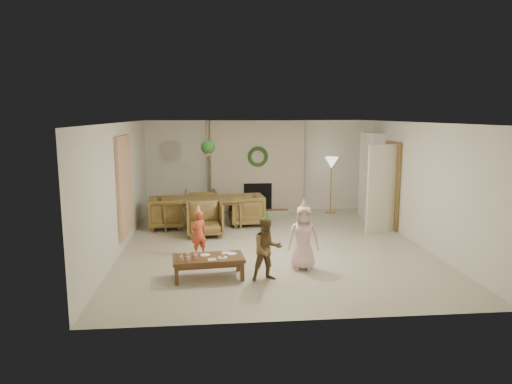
{
  "coord_description": "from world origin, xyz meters",
  "views": [
    {
      "loc": [
        -1.18,
        -9.05,
        2.66
      ],
      "look_at": [
        -0.3,
        0.4,
        1.05
      ],
      "focal_mm": 32.25,
      "sensor_mm": 36.0,
      "label": 1
    }
  ],
  "objects": [
    {
      "name": "ceiling",
      "position": [
        0.0,
        0.0,
        2.5
      ],
      "size": [
        7.0,
        7.0,
        0.0
      ],
      "primitive_type": "plane",
      "rotation": [
        3.14,
        0.0,
        0.0
      ],
      "color": "white",
      "rests_on": "wall_back"
    },
    {
      "name": "coffee_leg_bl",
      "position": [
        -1.83,
        -1.59,
        0.15
      ],
      "size": [
        0.07,
        0.07,
        0.3
      ],
      "primitive_type": "cube",
      "rotation": [
        0.0,
        0.0,
        0.09
      ],
      "color": "brown",
      "rests_on": "floor"
    },
    {
      "name": "fireplace_firebox",
      "position": [
        0.0,
        3.12,
        0.45
      ],
      "size": [
        0.75,
        0.12,
        0.75
      ],
      "primitive_type": "cube",
      "color": "black",
      "rests_on": "floor"
    },
    {
      "name": "floor_lamp_shade",
      "position": [
        1.99,
        3.0,
        1.38
      ],
      "size": [
        0.37,
        0.37,
        0.31
      ],
      "primitive_type": "cone",
      "rotation": [
        3.14,
        0.0,
        0.0
      ],
      "color": "beige",
      "rests_on": "floor_lamp_post"
    },
    {
      "name": "floor",
      "position": [
        0.0,
        0.0,
        0.0
      ],
      "size": [
        7.0,
        7.0,
        0.0
      ],
      "primitive_type": "plane",
      "color": "#B7B29E",
      "rests_on": "ground"
    },
    {
      "name": "books_row_lower",
      "position": [
        2.8,
        2.15,
        0.59
      ],
      "size": [
        0.2,
        0.4,
        0.24
      ],
      "primitive_type": "cube",
      "color": "maroon",
      "rests_on": "bookshelf_shelf_a"
    },
    {
      "name": "cup_c",
      "position": [
        -1.61,
        -1.99,
        0.4
      ],
      "size": [
        0.07,
        0.07,
        0.08
      ],
      "primitive_type": "cylinder",
      "rotation": [
        0.0,
        0.0,
        0.09
      ],
      "color": "silver",
      "rests_on": "coffee_table_top"
    },
    {
      "name": "party_hat_pink",
      "position": [
        0.35,
        -1.48,
        1.16
      ],
      "size": [
        0.19,
        0.19,
        0.2
      ],
      "primitive_type": "cone",
      "rotation": [
        0.0,
        0.0,
        -0.34
      ],
      "color": "silver",
      "rests_on": "child_pink"
    },
    {
      "name": "cup_e",
      "position": [
        -1.49,
        -1.9,
        0.4
      ],
      "size": [
        0.07,
        0.07,
        0.08
      ],
      "primitive_type": "cylinder",
      "rotation": [
        0.0,
        0.0,
        0.09
      ],
      "color": "silver",
      "rests_on": "coffee_table_top"
    },
    {
      "name": "dining_chair_right",
      "position": [
        -0.4,
        1.83,
        0.37
      ],
      "size": [
        0.88,
        0.85,
        0.75
      ],
      "primitive_type": "imported",
      "rotation": [
        0.0,
        0.0,
        -1.5
      ],
      "color": "brown",
      "rests_on": "floor"
    },
    {
      "name": "coffee_table_apron",
      "position": [
        -1.29,
        -1.78,
        0.27
      ],
      "size": [
        1.11,
        0.59,
        0.07
      ],
      "primitive_type": "cube",
      "rotation": [
        0.0,
        0.0,
        0.09
      ],
      "color": "brown",
      "rests_on": "floor"
    },
    {
      "name": "dining_chair_far",
      "position": [
        -1.52,
        2.6,
        0.37
      ],
      "size": [
        0.85,
        0.88,
        0.75
      ],
      "primitive_type": "imported",
      "rotation": [
        0.0,
        0.0,
        3.21
      ],
      "color": "brown",
      "rests_on": "floor"
    },
    {
      "name": "floor_lamp_base",
      "position": [
        1.99,
        3.0,
        0.02
      ],
      "size": [
        0.29,
        0.29,
        0.03
      ],
      "primitive_type": "cylinder",
      "color": "gold",
      "rests_on": "floor"
    },
    {
      "name": "bookshelf_shelf_a",
      "position": [
        2.82,
        2.3,
        0.45
      ],
      "size": [
        0.3,
        0.92,
        0.03
      ],
      "primitive_type": "cube",
      "color": "white",
      "rests_on": "bookshelf_carcass"
    },
    {
      "name": "child_plaid",
      "position": [
        -0.34,
        -1.97,
        0.52
      ],
      "size": [
        0.57,
        0.48,
        1.04
      ],
      "primitive_type": "imported",
      "rotation": [
        0.0,
        0.0,
        0.18
      ],
      "color": "brown",
      "rests_on": "floor"
    },
    {
      "name": "books_row_mid",
      "position": [
        2.8,
        2.35,
        0.99
      ],
      "size": [
        0.2,
        0.44,
        0.24
      ],
      "primitive_type": "cube",
      "color": "#274891",
      "rests_on": "bookshelf_shelf_b"
    },
    {
      "name": "wall_left",
      "position": [
        -3.0,
        0.0,
        1.25
      ],
      "size": [
        0.0,
        7.0,
        7.0
      ],
      "primitive_type": "plane",
      "rotation": [
        1.57,
        0.0,
        1.57
      ],
      "color": "silver",
      "rests_on": "floor"
    },
    {
      "name": "hanging_plant_foliage",
      "position": [
        -1.3,
        1.5,
        1.92
      ],
      "size": [
        0.32,
        0.32,
        0.32
      ],
      "primitive_type": "sphere",
      "color": "#1A4717",
      "rests_on": "hanging_plant_pot"
    },
    {
      "name": "coffee_leg_br",
      "position": [
        -0.79,
        -1.5,
        0.15
      ],
      "size": [
        0.07,
        0.07,
        0.3
      ],
      "primitive_type": "cube",
      "rotation": [
        0.0,
        0.0,
        0.09
      ],
      "color": "brown",
      "rests_on": "floor"
    },
    {
      "name": "hanging_plant_pot",
      "position": [
        -1.3,
        1.5,
        1.8
      ],
      "size": [
        0.16,
        0.16,
        0.12
      ],
      "primitive_type": "cylinder",
      "color": "#B05A38",
      "rests_on": "hanging_plant_cord"
    },
    {
      "name": "cup_b",
      "position": [
        -1.73,
        -1.78,
        0.4
      ],
      "size": [
        0.07,
        0.07,
        0.08
      ],
      "primitive_type": "cylinder",
      "rotation": [
        0.0,
        0.0,
        0.09
      ],
      "color": "silver",
      "rests_on": "coffee_table_top"
    },
    {
      "name": "fireplace_hearth",
      "position": [
        0.0,
        2.95,
        0.06
      ],
      "size": [
        1.6,
        0.3,
        0.12
      ],
      "primitive_type": "cube",
      "color": "brown",
      "rests_on": "floor"
    },
    {
      "name": "bookshelf_shelf_d",
      "position": [
        2.82,
        2.3,
        1.65
      ],
      "size": [
        0.3,
        0.92,
        0.03
      ],
      "primitive_type": "cube",
      "color": "white",
      "rests_on": "bookshelf_carcass"
    },
    {
      "name": "wall_front",
      "position": [
        0.0,
        -3.5,
        1.25
      ],
      "size": [
        7.0,
        0.0,
        7.0
      ],
      "primitive_type": "plane",
      "rotation": [
        -1.57,
        0.0,
        0.0
      ],
      "color": "silver",
      "rests_on": "floor"
    },
    {
      "name": "coffee_leg_fr",
      "position": [
        -0.74,
        -1.96,
        0.15
      ],
      "size": [
        0.07,
        0.07,
        0.3
      ],
      "primitive_type": "cube",
      "rotation": [
        0.0,
        0.0,
        0.09
      ],
      "color": "brown",
      "rests_on": "floor"
    },
    {
      "name": "dining_table",
      "position": [
        -1.46,
        1.75,
        0.34
      ],
      "size": [
        1.99,
        1.21,
        0.68
      ],
      "primitive_type": "imported",
      "rotation": [
        0.0,
        0.0,
        0.07
      ],
      "color": "brown",
      "rests_on": "floor"
    },
    {
      "name": "plate_c",
      "position": [
        -0.9,
        -1.65,
        0.36
      ],
      "size": [
        0.17,
        0.17,
        0.01
      ],
      "primitive_type": "cylinder",
      "rotation": [
        0.0,
        0.0,
        0.09
      ],
      "color": "white",
      "rests_on": "coffee_table_top"
    },
    {
      "name": "hanging_plant_cord",
      "position": [
        -1.3,
        1.5,
        2.15
      ],
      "size": [
        0.01,
        0.01,
        0.7
      ],
      "primitive_type": "cylinder",
      "color": "tan",
      "rests_on": "ceiling"
    },
    {
      "name": "napkin_left",
      "position": [
        -1.23,
        -1.93,
        0.36
      ],
      "size": [
        0.15,
        0.15,
        0.01
      ],
      "primitive_type": "cube",
      "rotation": [
        0.0,
        0.0,
        0.09
      ],
      "color": "#DFA4B2",
      "rests_on": "coffee_table_top"
    },
    {
      "name": "plate_a",
      "position": [
        -1.34,
        -1.68,
        0.36
      ],
      "size": [
        0.17,
        0.17,
        0.01
      ],
      "primitive_type": "cylinder",
      "rotation": [
        0.0,
        0.0,
        0.09
      ],
      "color": "white",
      "rests_on": "coffee_table_top"
    },
    {
      "name": "coffee_table_top",
      "position": [
        -1.29,
        -1.78,
        0.33
      ],
      "size": [
        1.2,
        0.68,
        0.05
      ],
      "primitive_type": "cube",
      "rotation": [
        0.0,
        0.0,
        0.09
      ],
      "color": "brown",
      "rests_on": "floor"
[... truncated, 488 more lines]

